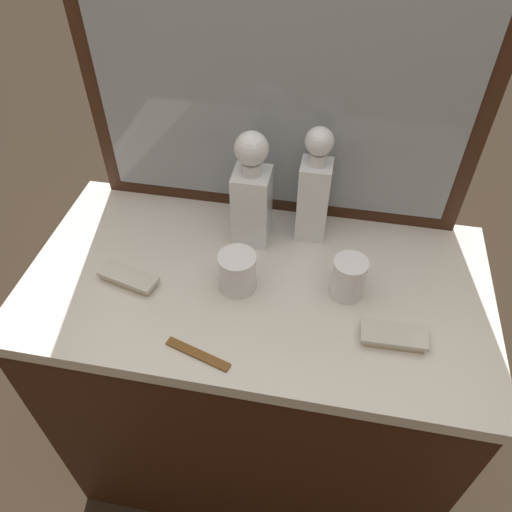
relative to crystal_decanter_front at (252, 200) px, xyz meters
name	(u,v)px	position (x,y,z in m)	size (l,w,h in m)	color
ground_plane	(256,447)	(0.04, -0.14, -1.04)	(6.00, 6.00, 0.00)	#2D2319
dresser	(256,381)	(0.04, -0.14, -0.58)	(1.10, 0.59, 0.92)	#381E11
dresser_mirror	(278,95)	(0.04, 0.13, 0.21)	(0.95, 0.03, 0.66)	#381E11
crystal_decanter_front	(252,200)	(0.00, 0.00, 0.00)	(0.09, 0.09, 0.31)	white
crystal_decanter_rear	(314,195)	(0.15, 0.05, 0.00)	(0.07, 0.07, 0.31)	white
crystal_tumbler_right	(238,273)	(0.00, -0.17, -0.08)	(0.09, 0.09, 0.10)	white
crystal_tumbler_far_right	(348,279)	(0.25, -0.14, -0.08)	(0.08, 0.08, 0.10)	white
silver_brush_far_left	(129,278)	(-0.26, -0.21, -0.11)	(0.15, 0.09, 0.02)	#B7A88C
silver_brush_far_right	(393,336)	(0.36, -0.26, -0.11)	(0.14, 0.07, 0.02)	#B7A88C
tortoiseshell_comb	(198,354)	(-0.04, -0.37, -0.12)	(0.15, 0.06, 0.01)	brown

